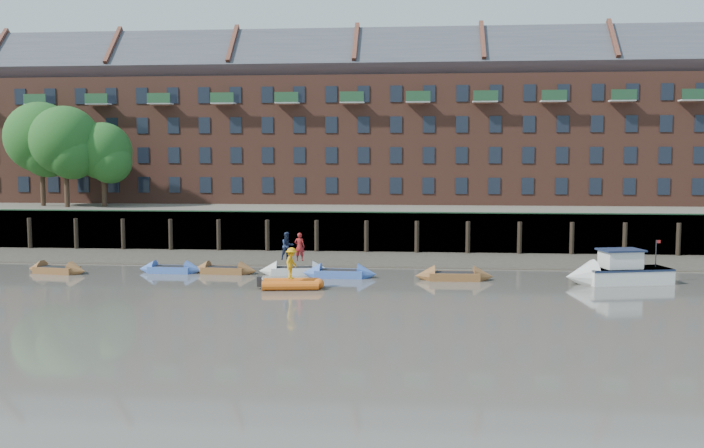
# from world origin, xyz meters

# --- Properties ---
(ground) EXTENTS (220.00, 220.00, 0.00)m
(ground) POSITION_xyz_m (0.00, 0.00, 0.00)
(ground) COLOR #5B574E
(ground) RESTS_ON ground
(foreshore) EXTENTS (110.00, 8.00, 0.50)m
(foreshore) POSITION_xyz_m (0.00, 18.00, 0.00)
(foreshore) COLOR #3D382F
(foreshore) RESTS_ON ground
(mud_band) EXTENTS (110.00, 1.60, 0.10)m
(mud_band) POSITION_xyz_m (0.00, 14.60, 0.00)
(mud_band) COLOR #4C4336
(mud_band) RESTS_ON ground
(river_wall) EXTENTS (110.00, 1.23, 3.30)m
(river_wall) POSITION_xyz_m (-0.00, 22.38, 1.59)
(river_wall) COLOR #2D2A26
(river_wall) RESTS_ON ground
(bank_terrace) EXTENTS (110.00, 28.00, 3.20)m
(bank_terrace) POSITION_xyz_m (0.00, 36.00, 1.60)
(bank_terrace) COLOR #5E594D
(bank_terrace) RESTS_ON ground
(apartment_terrace) EXTENTS (80.60, 15.56, 20.98)m
(apartment_terrace) POSITION_xyz_m (-0.00, 36.99, 12.82)
(apartment_terrace) COLOR brown
(apartment_terrace) RESTS_ON bank_terrace
(tree_cluster) EXTENTS (11.76, 7.74, 9.40)m
(tree_cluster) POSITION_xyz_m (-25.62, 27.35, 9.00)
(tree_cluster) COLOR #3A281C
(tree_cluster) RESTS_ON bank_terrace
(rowboat_0) EXTENTS (4.51, 2.07, 1.26)m
(rowboat_0) POSITION_xyz_m (-17.62, 9.62, 0.22)
(rowboat_0) COLOR brown
(rowboat_0) RESTS_ON ground
(rowboat_1) EXTENTS (4.37, 1.42, 1.26)m
(rowboat_1) POSITION_xyz_m (-10.21, 10.54, 0.22)
(rowboat_1) COLOR #4065BE
(rowboat_1) RESTS_ON ground
(rowboat_2) EXTENTS (4.48, 1.68, 1.27)m
(rowboat_2) POSITION_xyz_m (-6.58, 10.51, 0.22)
(rowboat_2) COLOR brown
(rowboat_2) RESTS_ON ground
(rowboat_3) EXTENTS (4.77, 1.91, 1.35)m
(rowboat_3) POSITION_xyz_m (-1.91, 10.59, 0.24)
(rowboat_3) COLOR silver
(rowboat_3) RESTS_ON ground
(rowboat_4) EXTENTS (4.78, 1.55, 1.37)m
(rowboat_4) POSITION_xyz_m (1.13, 9.63, 0.24)
(rowboat_4) COLOR #4065BE
(rowboat_4) RESTS_ON ground
(rowboat_6) EXTENTS (4.87, 1.54, 1.40)m
(rowboat_6) POSITION_xyz_m (8.35, 9.21, 0.25)
(rowboat_6) COLOR brown
(rowboat_6) RESTS_ON ground
(rib_tender) EXTENTS (3.66, 2.12, 0.62)m
(rib_tender) POSITION_xyz_m (-1.11, 5.33, 0.27)
(rib_tender) COLOR orange
(rib_tender) RESTS_ON ground
(motor_launch) EXTENTS (6.75, 3.55, 2.66)m
(motor_launch) POSITION_xyz_m (17.68, 8.78, 0.68)
(motor_launch) COLOR silver
(motor_launch) RESTS_ON ground
(person_rower_a) EXTENTS (0.69, 0.47, 1.84)m
(person_rower_a) POSITION_xyz_m (-1.57, 10.52, 1.82)
(person_rower_a) COLOR maroon
(person_rower_a) RESTS_ON rowboat_3
(person_rower_b) EXTENTS (1.13, 1.09, 1.84)m
(person_rower_b) POSITION_xyz_m (-2.43, 10.85, 1.82)
(person_rower_b) COLOR #19233F
(person_rower_b) RESTS_ON rowboat_3
(person_rib_crew) EXTENTS (0.91, 1.29, 1.82)m
(person_rib_crew) POSITION_xyz_m (-1.21, 5.32, 1.49)
(person_rib_crew) COLOR orange
(person_rib_crew) RESTS_ON rib_tender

